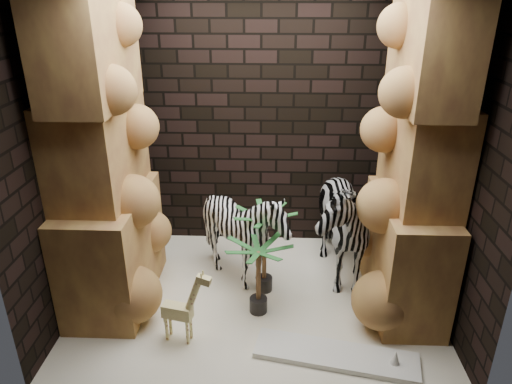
{
  "coord_description": "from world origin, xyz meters",
  "views": [
    {
      "loc": [
        0.15,
        -3.92,
        2.9
      ],
      "look_at": [
        -0.01,
        0.15,
        1.1
      ],
      "focal_mm": 33.03,
      "sensor_mm": 36.0,
      "label": 1
    }
  ],
  "objects_px": {
    "zebra_left": "(244,239)",
    "palm_front": "(264,251)",
    "surfboard": "(336,355)",
    "palm_back": "(258,278)",
    "giraffe_toy": "(177,303)",
    "zebra_right": "(331,211)"
  },
  "relations": [
    {
      "from": "giraffe_toy",
      "to": "palm_back",
      "type": "xyz_separation_m",
      "value": [
        0.69,
        0.42,
        -0.0
      ]
    },
    {
      "from": "zebra_left",
      "to": "palm_front",
      "type": "relative_size",
      "value": 1.25
    },
    {
      "from": "palm_back",
      "to": "surfboard",
      "type": "bearing_deg",
      "value": -41.47
    },
    {
      "from": "zebra_left",
      "to": "palm_front",
      "type": "height_order",
      "value": "zebra_left"
    },
    {
      "from": "giraffe_toy",
      "to": "palm_back",
      "type": "relative_size",
      "value": 1.01
    },
    {
      "from": "zebra_left",
      "to": "surfboard",
      "type": "xyz_separation_m",
      "value": [
        0.84,
        -1.08,
        -0.5
      ]
    },
    {
      "from": "surfboard",
      "to": "palm_back",
      "type": "bearing_deg",
      "value": 149.84
    },
    {
      "from": "zebra_right",
      "to": "palm_back",
      "type": "height_order",
      "value": "zebra_right"
    },
    {
      "from": "zebra_right",
      "to": "palm_front",
      "type": "xyz_separation_m",
      "value": [
        -0.68,
        -0.32,
        -0.3
      ]
    },
    {
      "from": "giraffe_toy",
      "to": "zebra_right",
      "type": "bearing_deg",
      "value": 51.1
    },
    {
      "from": "zebra_right",
      "to": "palm_back",
      "type": "distance_m",
      "value": 1.06
    },
    {
      "from": "palm_back",
      "to": "zebra_right",
      "type": "bearing_deg",
      "value": 42.76
    },
    {
      "from": "zebra_left",
      "to": "giraffe_toy",
      "type": "xyz_separation_m",
      "value": [
        -0.53,
        -0.9,
        -0.14
      ]
    },
    {
      "from": "zebra_right",
      "to": "palm_back",
      "type": "xyz_separation_m",
      "value": [
        -0.73,
        -0.67,
        -0.38
      ]
    },
    {
      "from": "zebra_right",
      "to": "palm_front",
      "type": "height_order",
      "value": "zebra_right"
    },
    {
      "from": "palm_front",
      "to": "palm_back",
      "type": "height_order",
      "value": "palm_front"
    },
    {
      "from": "zebra_right",
      "to": "zebra_left",
      "type": "distance_m",
      "value": 0.94
    },
    {
      "from": "giraffe_toy",
      "to": "surfboard",
      "type": "relative_size",
      "value": 0.56
    },
    {
      "from": "palm_front",
      "to": "surfboard",
      "type": "distance_m",
      "value": 1.22
    },
    {
      "from": "zebra_right",
      "to": "palm_front",
      "type": "distance_m",
      "value": 0.81
    },
    {
      "from": "zebra_left",
      "to": "giraffe_toy",
      "type": "distance_m",
      "value": 1.05
    },
    {
      "from": "palm_back",
      "to": "zebra_left",
      "type": "bearing_deg",
      "value": 108.81
    }
  ]
}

